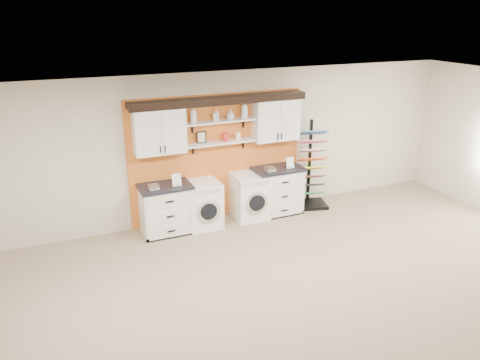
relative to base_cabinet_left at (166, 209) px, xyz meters
name	(u,v)px	position (x,y,z in m)	size (l,w,h in m)	color
floor	(331,335)	(1.13, -3.64, -0.46)	(10.00, 10.00, 0.00)	#8D755F
ceiling	(349,115)	(1.13, -3.64, 2.34)	(10.00, 10.00, 0.00)	white
wall_back	(217,147)	(1.13, 0.36, 0.94)	(10.00, 10.00, 0.00)	beige
accent_panel	(218,157)	(1.13, 0.32, 0.74)	(3.40, 0.07, 2.40)	#CB6522
upper_cabinet_left	(159,130)	(0.00, 0.15, 1.42)	(0.90, 0.35, 0.84)	white
upper_cabinet_right	(276,119)	(2.26, 0.15, 1.42)	(0.90, 0.35, 0.84)	white
shelf_lower	(220,143)	(1.13, 0.16, 1.07)	(1.32, 0.28, 0.03)	white
shelf_upper	(220,121)	(1.13, 0.16, 1.47)	(1.32, 0.28, 0.03)	white
crown_molding	(220,99)	(1.13, 0.17, 1.87)	(3.30, 0.41, 0.13)	black
picture_frame	(201,137)	(0.78, 0.21, 1.20)	(0.18, 0.02, 0.22)	black
canister_red	(225,137)	(1.23, 0.16, 1.17)	(0.11, 0.11, 0.16)	red
canister_cream	(238,136)	(1.48, 0.16, 1.16)	(0.10, 0.10, 0.14)	silver
base_cabinet_left	(166,209)	(0.00, 0.00, 0.00)	(0.93, 0.66, 0.91)	white
base_cabinet_right	(277,190)	(2.26, 0.00, 0.01)	(0.96, 0.66, 0.94)	white
washer	(203,204)	(0.70, 0.00, -0.02)	(0.62, 0.71, 0.87)	white
dryer	(249,196)	(1.65, 0.00, -0.01)	(0.63, 0.71, 0.89)	white
sample_rack	(311,180)	(3.04, 0.04, 0.10)	(0.77, 0.69, 1.78)	black
soap_bottle_a	(193,114)	(0.63, 0.16, 1.64)	(0.12, 0.12, 0.30)	silver
soap_bottle_b	(216,115)	(1.06, 0.16, 1.59)	(0.10, 0.10, 0.21)	silver
soap_bottle_c	(230,115)	(1.33, 0.16, 1.58)	(0.14, 0.14, 0.18)	silver
soap_bottle_d	(245,109)	(1.61, 0.16, 1.66)	(0.13, 0.13, 0.33)	silver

